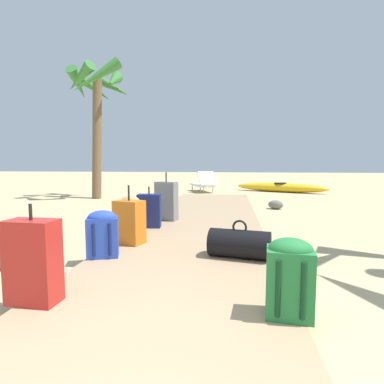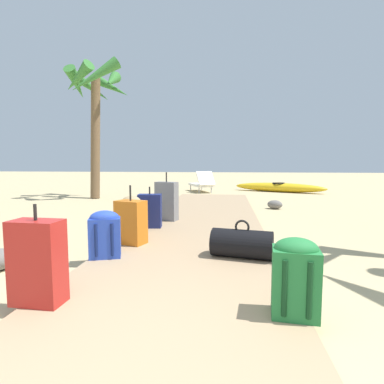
{
  "view_description": "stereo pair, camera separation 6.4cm",
  "coord_description": "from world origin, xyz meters",
  "px_view_note": "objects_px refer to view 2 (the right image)",
  "views": [
    {
      "loc": [
        0.54,
        -1.02,
        1.14
      ],
      "look_at": [
        -0.23,
        4.96,
        0.55
      ],
      "focal_mm": 28.82,
      "sensor_mm": 36.0,
      "label": 1
    },
    {
      "loc": [
        0.47,
        -1.02,
        1.14
      ],
      "look_at": [
        -0.23,
        4.96,
        0.55
      ],
      "focal_mm": 28.82,
      "sensor_mm": 36.0,
      "label": 2
    }
  ],
  "objects_px": {
    "backpack_blue": "(105,233)",
    "palm_tree_far_left": "(95,95)",
    "backpack_tan": "(131,214)",
    "lounge_chair": "(202,183)",
    "kayak": "(279,187)",
    "suitcase_red": "(38,262)",
    "suitcase_orange": "(131,222)",
    "suitcase_navy": "(150,211)",
    "backpack_green": "(295,275)",
    "suitcase_grey": "(167,201)",
    "duffel_bag_black": "(242,243)"
  },
  "relations": [
    {
      "from": "suitcase_grey",
      "to": "suitcase_navy",
      "type": "bearing_deg",
      "value": -102.83
    },
    {
      "from": "suitcase_orange",
      "to": "backpack_blue",
      "type": "xyz_separation_m",
      "value": [
        -0.1,
        -0.6,
        -0.01
      ]
    },
    {
      "from": "suitcase_navy",
      "to": "suitcase_orange",
      "type": "bearing_deg",
      "value": -89.56
    },
    {
      "from": "backpack_green",
      "to": "kayak",
      "type": "distance_m",
      "value": 10.02
    },
    {
      "from": "backpack_tan",
      "to": "suitcase_grey",
      "type": "xyz_separation_m",
      "value": [
        0.31,
        1.09,
        0.06
      ]
    },
    {
      "from": "suitcase_red",
      "to": "lounge_chair",
      "type": "bearing_deg",
      "value": 87.59
    },
    {
      "from": "suitcase_red",
      "to": "backpack_blue",
      "type": "relative_size",
      "value": 1.43
    },
    {
      "from": "duffel_bag_black",
      "to": "kayak",
      "type": "bearing_deg",
      "value": 78.44
    },
    {
      "from": "duffel_bag_black",
      "to": "suitcase_orange",
      "type": "relative_size",
      "value": 0.94
    },
    {
      "from": "suitcase_red",
      "to": "suitcase_grey",
      "type": "bearing_deg",
      "value": 85.06
    },
    {
      "from": "backpack_tan",
      "to": "suitcase_orange",
      "type": "relative_size",
      "value": 0.73
    },
    {
      "from": "lounge_chair",
      "to": "kayak",
      "type": "bearing_deg",
      "value": 6.18
    },
    {
      "from": "backpack_tan",
      "to": "lounge_chair",
      "type": "xyz_separation_m",
      "value": [
        0.42,
        7.33,
        -0.05
      ]
    },
    {
      "from": "suitcase_orange",
      "to": "suitcase_navy",
      "type": "distance_m",
      "value": 1.01
    },
    {
      "from": "suitcase_orange",
      "to": "backpack_blue",
      "type": "bearing_deg",
      "value": -99.79
    },
    {
      "from": "kayak",
      "to": "lounge_chair",
      "type": "bearing_deg",
      "value": -173.82
    },
    {
      "from": "suitcase_grey",
      "to": "suitcase_red",
      "type": "bearing_deg",
      "value": -94.94
    },
    {
      "from": "duffel_bag_black",
      "to": "palm_tree_far_left",
      "type": "xyz_separation_m",
      "value": [
        -4.29,
        5.98,
        2.96
      ]
    },
    {
      "from": "suitcase_navy",
      "to": "suitcase_red",
      "type": "bearing_deg",
      "value": -93.05
    },
    {
      "from": "suitcase_orange",
      "to": "suitcase_navy",
      "type": "relative_size",
      "value": 1.15
    },
    {
      "from": "kayak",
      "to": "backpack_tan",
      "type": "bearing_deg",
      "value": -113.61
    },
    {
      "from": "backpack_tan",
      "to": "lounge_chair",
      "type": "height_order",
      "value": "lounge_chair"
    },
    {
      "from": "kayak",
      "to": "suitcase_red",
      "type": "bearing_deg",
      "value": -108.5
    },
    {
      "from": "suitcase_orange",
      "to": "backpack_blue",
      "type": "distance_m",
      "value": 0.61
    },
    {
      "from": "lounge_chair",
      "to": "kayak",
      "type": "xyz_separation_m",
      "value": [
        2.92,
        0.32,
        -0.15
      ]
    },
    {
      "from": "backpack_blue",
      "to": "suitcase_grey",
      "type": "bearing_deg",
      "value": 83.85
    },
    {
      "from": "duffel_bag_black",
      "to": "lounge_chair",
      "type": "distance_m",
      "value": 8.4
    },
    {
      "from": "backpack_green",
      "to": "kayak",
      "type": "height_order",
      "value": "backpack_green"
    },
    {
      "from": "suitcase_grey",
      "to": "lounge_chair",
      "type": "distance_m",
      "value": 6.24
    },
    {
      "from": "backpack_green",
      "to": "suitcase_red",
      "type": "bearing_deg",
      "value": -179.19
    },
    {
      "from": "backpack_blue",
      "to": "suitcase_navy",
      "type": "xyz_separation_m",
      "value": [
        0.1,
        1.61,
        -0.01
      ]
    },
    {
      "from": "suitcase_grey",
      "to": "suitcase_orange",
      "type": "height_order",
      "value": "suitcase_grey"
    },
    {
      "from": "backpack_tan",
      "to": "kayak",
      "type": "relative_size",
      "value": 0.17
    },
    {
      "from": "palm_tree_far_left",
      "to": "suitcase_orange",
      "type": "bearing_deg",
      "value": -62.54
    },
    {
      "from": "backpack_blue",
      "to": "lounge_chair",
      "type": "relative_size",
      "value": 0.32
    },
    {
      "from": "backpack_blue",
      "to": "palm_tree_far_left",
      "type": "relative_size",
      "value": 0.13
    },
    {
      "from": "suitcase_red",
      "to": "palm_tree_far_left",
      "type": "relative_size",
      "value": 0.18
    },
    {
      "from": "suitcase_orange",
      "to": "lounge_chair",
      "type": "relative_size",
      "value": 0.46
    },
    {
      "from": "duffel_bag_black",
      "to": "backpack_green",
      "type": "bearing_deg",
      "value": -76.68
    },
    {
      "from": "suitcase_navy",
      "to": "palm_tree_far_left",
      "type": "height_order",
      "value": "palm_tree_far_left"
    },
    {
      "from": "kayak",
      "to": "backpack_blue",
      "type": "bearing_deg",
      "value": -110.4
    },
    {
      "from": "lounge_chair",
      "to": "suitcase_grey",
      "type": "bearing_deg",
      "value": -91.04
    },
    {
      "from": "suitcase_grey",
      "to": "backpack_blue",
      "type": "distance_m",
      "value": 2.27
    },
    {
      "from": "backpack_tan",
      "to": "suitcase_grey",
      "type": "distance_m",
      "value": 1.14
    },
    {
      "from": "backpack_blue",
      "to": "palm_tree_far_left",
      "type": "distance_m",
      "value": 7.33
    },
    {
      "from": "backpack_tan",
      "to": "suitcase_grey",
      "type": "bearing_deg",
      "value": 74.2
    },
    {
      "from": "backpack_blue",
      "to": "suitcase_navy",
      "type": "bearing_deg",
      "value": 86.58
    },
    {
      "from": "backpack_tan",
      "to": "backpack_blue",
      "type": "relative_size",
      "value": 1.06
    },
    {
      "from": "palm_tree_far_left",
      "to": "suitcase_red",
      "type": "bearing_deg",
      "value": -69.46
    },
    {
      "from": "palm_tree_far_left",
      "to": "kayak",
      "type": "relative_size",
      "value": 1.23
    }
  ]
}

